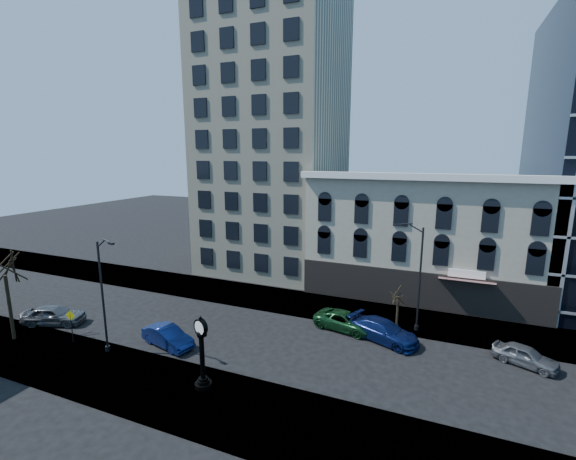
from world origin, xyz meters
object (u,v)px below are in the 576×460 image
at_px(street_lamp_near, 104,266).
at_px(car_near_b, 168,336).
at_px(street_clock, 202,356).
at_px(warning_sign, 71,320).
at_px(car_near_a, 54,315).

xyz_separation_m(street_lamp_near, car_near_b, (2.77, 2.65, -5.90)).
bearing_deg(street_clock, warning_sign, -166.83).
distance_m(street_lamp_near, car_near_b, 7.03).
relative_size(street_clock, car_near_b, 1.03).
bearing_deg(street_clock, street_lamp_near, -168.01).
relative_size(street_clock, warning_sign, 1.81).
xyz_separation_m(street_clock, car_near_a, (-16.95, 2.84, -1.38)).
xyz_separation_m(street_clock, car_near_b, (-5.60, 3.53, -1.48)).
bearing_deg(car_near_b, warning_sign, 123.60).
bearing_deg(warning_sign, street_clock, -10.17).
bearing_deg(car_near_a, car_near_b, -109.74).
relative_size(street_lamp_near, warning_sign, 3.38).
relative_size(street_clock, street_lamp_near, 0.54).
relative_size(street_lamp_near, car_near_a, 1.75).
distance_m(street_clock, car_near_b, 6.78).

